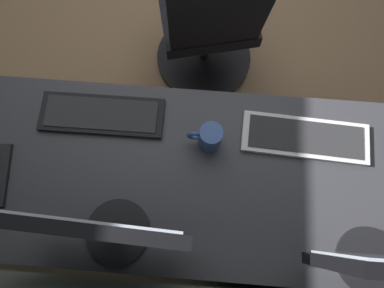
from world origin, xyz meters
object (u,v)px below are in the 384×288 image
object	(u,v)px
keyboard_main	(305,138)
keyboard_spare	(102,115)
drawer_pedestal	(250,202)
monitor_primary	(98,229)
office_chair	(209,25)
coffee_mug	(210,137)

from	to	relation	value
keyboard_main	keyboard_spare	xyz separation A→B (m)	(0.69, -0.03, 0.00)
drawer_pedestal	keyboard_spare	world-z (taller)	keyboard_spare
monitor_primary	office_chair	bearing A→B (deg)	-103.87
coffee_mug	office_chair	distance (m)	0.73
drawer_pedestal	monitor_primary	world-z (taller)	monitor_primary
keyboard_main	office_chair	bearing A→B (deg)	-60.77
monitor_primary	keyboard_main	bearing A→B (deg)	-149.31
drawer_pedestal	keyboard_main	size ratio (longest dim) A/B	1.63
keyboard_spare	coffee_mug	size ratio (longest dim) A/B	3.70
keyboard_main	monitor_primary	bearing A→B (deg)	30.69
keyboard_main	office_chair	xyz separation A→B (m)	(0.35, -0.62, -0.28)
office_chair	coffee_mug	bearing A→B (deg)	92.23
keyboard_main	office_chair	world-z (taller)	office_chair
keyboard_main	office_chair	size ratio (longest dim) A/B	0.44
keyboard_main	coffee_mug	xyz separation A→B (m)	(0.32, 0.04, 0.04)
monitor_primary	office_chair	distance (m)	1.11
monitor_primary	drawer_pedestal	bearing A→B (deg)	-161.24
drawer_pedestal	keyboard_main	xyz separation A→B (m)	(-0.11, -0.19, 0.39)
keyboard_spare	office_chair	distance (m)	0.74
keyboard_spare	monitor_primary	bearing A→B (deg)	105.84
monitor_primary	keyboard_spare	size ratio (longest dim) A/B	1.10
monitor_primary	keyboard_spare	bearing A→B (deg)	-74.16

